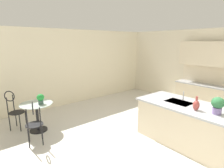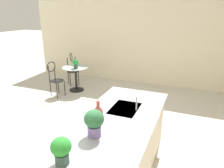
% 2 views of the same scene
% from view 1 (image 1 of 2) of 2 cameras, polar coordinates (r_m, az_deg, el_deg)
% --- Properties ---
extents(ground_plane, '(40.00, 40.00, 0.00)m').
position_cam_1_polar(ground_plane, '(4.11, 15.54, -20.97)').
color(ground_plane, beige).
extents(wall_left_window, '(0.12, 7.80, 2.70)m').
position_cam_1_polar(wall_left_window, '(6.84, -14.17, 4.89)').
color(wall_left_window, beige).
rests_on(wall_left_window, ground).
extents(kitchen_island, '(2.80, 1.06, 0.92)m').
position_cam_1_polar(kitchen_island, '(4.43, 25.71, -12.40)').
color(kitchen_island, beige).
rests_on(kitchen_island, ground).
extents(back_counter_run, '(2.44, 0.64, 1.52)m').
position_cam_1_polar(back_counter_run, '(6.73, 29.02, -3.97)').
color(back_counter_run, beige).
rests_on(back_counter_run, ground).
extents(upper_cabinet_run, '(2.40, 0.36, 0.76)m').
position_cam_1_polar(upper_cabinet_run, '(6.48, 30.30, 7.99)').
color(upper_cabinet_run, beige).
rests_on(upper_cabinet_run, back_counter_run).
extents(bistro_table, '(0.80, 0.80, 0.74)m').
position_cam_1_polar(bistro_table, '(5.15, -22.15, -8.72)').
color(bistro_table, black).
rests_on(bistro_table, ground).
extents(chair_near_window, '(0.52, 0.47, 1.04)m').
position_cam_1_polar(chair_near_window, '(4.45, -23.00, -10.49)').
color(chair_near_window, black).
rests_on(chair_near_window, ground).
extents(chair_by_island, '(0.54, 0.54, 1.04)m').
position_cam_1_polar(chair_by_island, '(5.46, -28.01, -6.66)').
color(chair_by_island, black).
rests_on(chair_by_island, ground).
extents(sink_faucet, '(0.02, 0.02, 0.22)m').
position_cam_1_polar(sink_faucet, '(4.61, 21.22, -3.46)').
color(sink_faucet, '#B2B5BA').
rests_on(sink_faucet, kitchen_island).
extents(potted_plant_on_table, '(0.18, 0.18, 0.26)m').
position_cam_1_polar(potted_plant_on_table, '(4.93, -21.27, -4.18)').
color(potted_plant_on_table, '#385147').
rests_on(potted_plant_on_table, bistro_table).
extents(potted_plant_counter_near, '(0.24, 0.24, 0.33)m').
position_cam_1_polar(potted_plant_counter_near, '(4.02, 29.93, -5.51)').
color(potted_plant_counter_near, '#7A669E').
rests_on(potted_plant_counter_near, kitchen_island).
extents(vase_on_counter, '(0.13, 0.13, 0.29)m').
position_cam_1_polar(vase_on_counter, '(4.07, 24.61, -5.92)').
color(vase_on_counter, '#993D38').
rests_on(vase_on_counter, kitchen_island).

